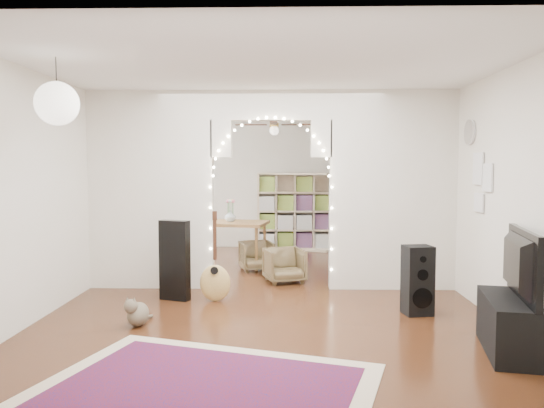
{
  "coord_description": "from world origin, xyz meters",
  "views": [
    {
      "loc": [
        0.19,
        -7.25,
        1.67
      ],
      "look_at": [
        0.0,
        0.3,
        1.14
      ],
      "focal_mm": 35.0,
      "sensor_mm": 36.0,
      "label": 1
    }
  ],
  "objects_px": {
    "acoustic_guitar": "(215,268)",
    "dining_table": "(230,226)",
    "bookcase": "(295,211)",
    "dining_chair_left": "(256,256)",
    "media_console": "(509,325)",
    "dining_chair_right": "(284,265)",
    "floor_speaker": "(418,280)"
  },
  "relations": [
    {
      "from": "acoustic_guitar",
      "to": "bookcase",
      "type": "height_order",
      "value": "bookcase"
    },
    {
      "from": "dining_chair_left",
      "to": "acoustic_guitar",
      "type": "bearing_deg",
      "value": -116.8
    },
    {
      "from": "acoustic_guitar",
      "to": "bookcase",
      "type": "relative_size",
      "value": 0.62
    },
    {
      "from": "acoustic_guitar",
      "to": "floor_speaker",
      "type": "xyz_separation_m",
      "value": [
        2.37,
        -0.52,
        -0.03
      ]
    },
    {
      "from": "acoustic_guitar",
      "to": "dining_table",
      "type": "xyz_separation_m",
      "value": [
        -0.05,
        2.34,
        0.26
      ]
    },
    {
      "from": "dining_chair_left",
      "to": "bookcase",
      "type": "bearing_deg",
      "value": 58.54
    },
    {
      "from": "bookcase",
      "to": "dining_chair_left",
      "type": "bearing_deg",
      "value": -81.36
    },
    {
      "from": "media_console",
      "to": "dining_chair_right",
      "type": "relative_size",
      "value": 1.84
    },
    {
      "from": "floor_speaker",
      "to": "dining_chair_left",
      "type": "height_order",
      "value": "floor_speaker"
    },
    {
      "from": "acoustic_guitar",
      "to": "floor_speaker",
      "type": "bearing_deg",
      "value": -22.16
    },
    {
      "from": "acoustic_guitar",
      "to": "dining_chair_right",
      "type": "distance_m",
      "value": 1.43
    },
    {
      "from": "dining_chair_left",
      "to": "floor_speaker",
      "type": "bearing_deg",
      "value": -67.38
    },
    {
      "from": "dining_table",
      "to": "dining_chair_right",
      "type": "xyz_separation_m",
      "value": [
        0.91,
        -1.21,
        -0.43
      ]
    },
    {
      "from": "bookcase",
      "to": "dining_chair_right",
      "type": "height_order",
      "value": "bookcase"
    },
    {
      "from": "bookcase",
      "to": "dining_table",
      "type": "xyz_separation_m",
      "value": [
        -1.12,
        -1.94,
        -0.09
      ]
    },
    {
      "from": "acoustic_guitar",
      "to": "bookcase",
      "type": "distance_m",
      "value": 4.43
    },
    {
      "from": "bookcase",
      "to": "dining_chair_right",
      "type": "bearing_deg",
      "value": -68.98
    },
    {
      "from": "floor_speaker",
      "to": "dining_table",
      "type": "distance_m",
      "value": 3.75
    },
    {
      "from": "dining_table",
      "to": "dining_chair_left",
      "type": "distance_m",
      "value": 0.72
    },
    {
      "from": "acoustic_guitar",
      "to": "dining_table",
      "type": "bearing_deg",
      "value": 81.38
    },
    {
      "from": "acoustic_guitar",
      "to": "dining_chair_left",
      "type": "xyz_separation_m",
      "value": [
        0.41,
        2.0,
        -0.18
      ]
    },
    {
      "from": "acoustic_guitar",
      "to": "dining_table",
      "type": "height_order",
      "value": "acoustic_guitar"
    },
    {
      "from": "media_console",
      "to": "dining_chair_right",
      "type": "height_order",
      "value": "media_console"
    },
    {
      "from": "dining_chair_left",
      "to": "dining_chair_right",
      "type": "relative_size",
      "value": 0.96
    },
    {
      "from": "media_console",
      "to": "dining_chair_left",
      "type": "relative_size",
      "value": 1.93
    },
    {
      "from": "floor_speaker",
      "to": "dining_table",
      "type": "bearing_deg",
      "value": 120.08
    },
    {
      "from": "acoustic_guitar",
      "to": "media_console",
      "type": "relative_size",
      "value": 0.96
    },
    {
      "from": "dining_chair_right",
      "to": "acoustic_guitar",
      "type": "bearing_deg",
      "value": -144.17
    },
    {
      "from": "bookcase",
      "to": "dining_chair_left",
      "type": "relative_size",
      "value": 2.99
    },
    {
      "from": "media_console",
      "to": "dining_chair_left",
      "type": "distance_m",
      "value": 4.49
    },
    {
      "from": "acoustic_guitar",
      "to": "floor_speaker",
      "type": "height_order",
      "value": "acoustic_guitar"
    },
    {
      "from": "floor_speaker",
      "to": "dining_table",
      "type": "relative_size",
      "value": 0.59
    }
  ]
}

